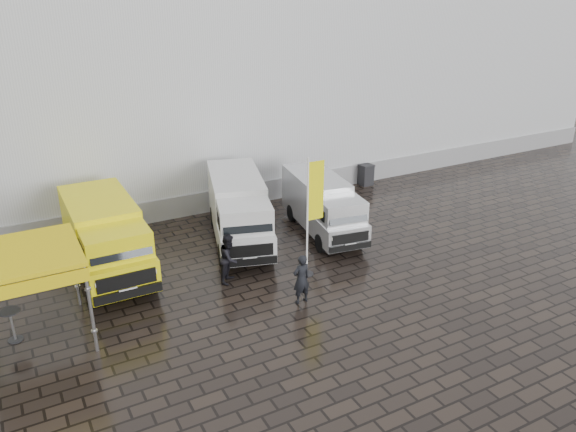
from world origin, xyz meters
The scene contains 12 objects.
ground centered at (0.00, 0.00, 0.00)m, with size 120.00×120.00×0.00m, color black.
exhibition_hall centered at (2.00, 16.00, 6.00)m, with size 44.00×16.00×12.00m, color silver.
hall_plinth centered at (2.00, 7.95, 0.50)m, with size 44.00×0.15×1.00m, color gray.
van_yellow centered at (-6.82, 4.04, 1.33)m, with size 2.21×5.76×2.66m, color yellow, non-canonical shape.
van_white centered at (-1.56, 4.32, 1.30)m, with size 2.01×6.02×2.61m, color silver, non-canonical shape.
van_silver centered at (1.88, 3.47, 1.15)m, with size 1.77×5.32×2.31m, color silver, non-canonical shape.
canopy_tent centered at (-9.60, 0.85, 2.69)m, with size 3.05×3.05×2.89m.
flagpole centered at (-0.38, 0.57, 2.43)m, with size 0.88×0.50×4.43m.
cocktail_table centered at (-10.22, 1.17, 0.51)m, with size 0.60×0.60×1.02m, color black.
wheelie_bin centered at (7.02, 7.54, 0.55)m, with size 0.66×0.66×1.09m, color black.
person_front centered at (-1.67, -0.98, 0.86)m, with size 0.63×0.41×1.73m, color black.
person_tent centered at (-3.19, 1.46, 0.90)m, with size 0.88×0.68×1.81m, color black.
Camera 1 is at (-9.69, -14.95, 9.88)m, focal length 35.00 mm.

